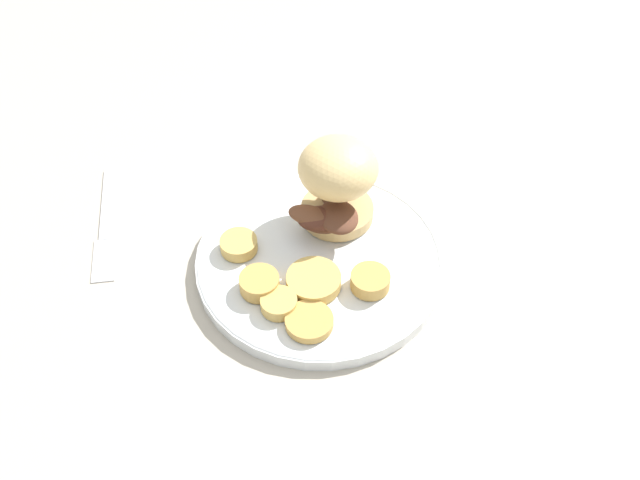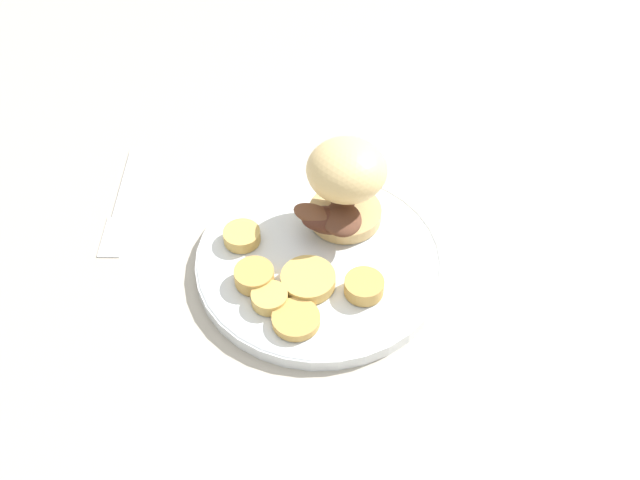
{
  "view_description": "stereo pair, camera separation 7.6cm",
  "coord_description": "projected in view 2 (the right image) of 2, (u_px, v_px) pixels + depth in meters",
  "views": [
    {
      "loc": [
        0.15,
        -0.49,
        0.6
      ],
      "look_at": [
        0.0,
        0.0,
        0.04
      ],
      "focal_mm": 42.0,
      "sensor_mm": 36.0,
      "label": 1
    },
    {
      "loc": [
        0.22,
        -0.46,
        0.6
      ],
      "look_at": [
        0.0,
        0.0,
        0.04
      ],
      "focal_mm": 42.0,
      "sensor_mm": 36.0,
      "label": 2
    }
  ],
  "objects": [
    {
      "name": "potato_round_1",
      "position": [
        254.0,
        276.0,
        0.75
      ],
      "size": [
        0.04,
        0.04,
        0.02
      ],
      "primitive_type": "cylinder",
      "color": "tan",
      "rests_on": "dinner_plate"
    },
    {
      "name": "potato_round_4",
      "position": [
        364.0,
        286.0,
        0.74
      ],
      "size": [
        0.04,
        0.04,
        0.02
      ],
      "primitive_type": "cylinder",
      "color": "tan",
      "rests_on": "dinner_plate"
    },
    {
      "name": "potato_round_0",
      "position": [
        242.0,
        236.0,
        0.79
      ],
      "size": [
        0.04,
        0.04,
        0.01
      ],
      "primitive_type": "cylinder",
      "color": "tan",
      "rests_on": "dinner_plate"
    },
    {
      "name": "potato_round_5",
      "position": [
        270.0,
        298.0,
        0.73
      ],
      "size": [
        0.04,
        0.04,
        0.01
      ],
      "primitive_type": "cylinder",
      "color": "tan",
      "rests_on": "dinner_plate"
    },
    {
      "name": "fork",
      "position": [
        122.0,
        202.0,
        0.85
      ],
      "size": [
        0.09,
        0.16,
        0.0
      ],
      "color": "silver",
      "rests_on": "ground_plane"
    },
    {
      "name": "potato_round_2",
      "position": [
        308.0,
        280.0,
        0.75
      ],
      "size": [
        0.06,
        0.06,
        0.01
      ],
      "primitive_type": "cylinder",
      "color": "tan",
      "rests_on": "dinner_plate"
    },
    {
      "name": "sandwich",
      "position": [
        341.0,
        185.0,
        0.77
      ],
      "size": [
        0.09,
        0.1,
        0.1
      ],
      "color": "tan",
      "rests_on": "dinner_plate"
    },
    {
      "name": "potato_round_3",
      "position": [
        296.0,
        319.0,
        0.72
      ],
      "size": [
        0.05,
        0.05,
        0.01
      ],
      "primitive_type": "cylinder",
      "color": "tan",
      "rests_on": "dinner_plate"
    },
    {
      "name": "dinner_plate",
      "position": [
        320.0,
        261.0,
        0.78
      ],
      "size": [
        0.26,
        0.26,
        0.02
      ],
      "color": "white",
      "rests_on": "ground_plane"
    },
    {
      "name": "ground_plane",
      "position": [
        320.0,
        266.0,
        0.79
      ],
      "size": [
        4.0,
        4.0,
        0.0
      ],
      "primitive_type": "plane",
      "color": "#B2A899"
    }
  ]
}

